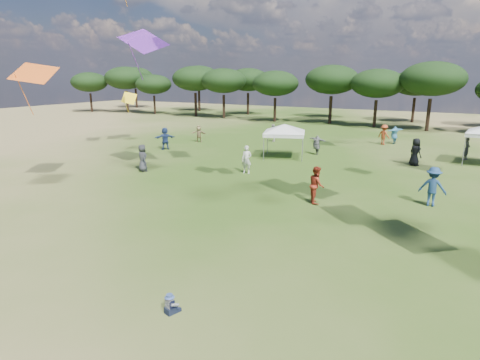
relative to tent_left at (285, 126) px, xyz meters
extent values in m
plane|color=#345018|center=(4.98, -22.42, -2.41)|extent=(140.00, 140.00, 0.00)
cylinder|color=black|center=(-44.11, 20.59, -0.86)|extent=(0.35, 0.35, 3.09)
ellipsoid|color=black|center=(-44.11, 20.59, 2.54)|extent=(6.01, 6.01, 3.24)
cylinder|color=black|center=(-37.83, 22.67, -0.66)|extent=(0.40, 0.40, 3.51)
ellipsoid|color=black|center=(-37.83, 22.67, 3.21)|extent=(6.82, 6.82, 3.68)
cylinder|color=black|center=(-31.97, 22.68, -0.95)|extent=(0.33, 0.33, 2.92)
ellipsoid|color=black|center=(-31.97, 22.68, 2.26)|extent=(5.67, 5.67, 3.06)
cylinder|color=black|center=(-24.08, 22.87, -0.66)|extent=(0.40, 0.40, 3.49)
ellipsoid|color=black|center=(-24.08, 22.87, 3.18)|extent=(6.79, 6.79, 3.66)
cylinder|color=black|center=(-18.93, 22.59, -0.75)|extent=(0.38, 0.38, 3.32)
ellipsoid|color=black|center=(-18.93, 22.59, 2.90)|extent=(6.44, 6.44, 3.47)
cylinder|color=black|center=(-10.52, 21.88, -0.84)|extent=(0.36, 0.36, 3.14)
ellipsoid|color=black|center=(-10.52, 21.88, 2.62)|extent=(6.11, 6.11, 3.29)
cylinder|color=black|center=(-3.41, 23.39, -0.68)|extent=(0.40, 0.40, 3.46)
ellipsoid|color=black|center=(-3.41, 23.39, 3.13)|extent=(6.73, 6.73, 3.63)
cylinder|color=black|center=(2.41, 22.21, -0.81)|extent=(0.37, 0.37, 3.21)
ellipsoid|color=black|center=(2.41, 22.21, 2.73)|extent=(6.24, 6.24, 3.36)
cylinder|color=black|center=(8.24, 21.75, -0.63)|extent=(0.41, 0.41, 3.56)
ellipsoid|color=black|center=(8.24, 21.75, 3.28)|extent=(6.91, 6.91, 3.73)
cylinder|color=black|center=(-43.95, 31.37, -0.63)|extent=(0.41, 0.41, 3.56)
ellipsoid|color=black|center=(-43.95, 31.37, 3.29)|extent=(6.92, 6.92, 3.73)
cylinder|color=black|center=(-29.11, 31.14, -0.60)|extent=(0.41, 0.41, 3.62)
ellipsoid|color=black|center=(-29.11, 31.14, 3.38)|extent=(7.03, 7.03, 3.79)
cylinder|color=black|center=(-18.41, 29.14, -0.73)|extent=(0.39, 0.39, 3.37)
ellipsoid|color=black|center=(-18.41, 29.14, 2.98)|extent=(6.54, 6.54, 3.53)
cylinder|color=black|center=(-5.53, 30.89, -0.85)|extent=(0.36, 0.36, 3.11)
ellipsoid|color=black|center=(-5.53, 30.89, 2.57)|extent=(6.05, 6.05, 3.26)
cylinder|color=black|center=(5.81, 30.10, -0.81)|extent=(0.37, 0.37, 3.20)
ellipsoid|color=black|center=(5.81, 30.10, 2.71)|extent=(6.21, 6.21, 3.35)
cylinder|color=gray|center=(-0.86, -1.78, -1.48)|extent=(0.06, 0.06, 1.86)
cylinder|color=gray|center=(1.78, -0.86, -1.48)|extent=(0.06, 0.06, 1.86)
cylinder|color=gray|center=(-1.78, 0.86, -1.48)|extent=(0.06, 0.06, 1.86)
cylinder|color=gray|center=(0.86, 1.78, -1.48)|extent=(0.06, 0.06, 1.86)
cube|color=silver|center=(0.00, 0.00, -0.60)|extent=(3.76, 3.76, 0.25)
pyramid|color=silver|center=(0.00, 0.00, 0.12)|extent=(5.68, 5.68, 0.60)
cylinder|color=gray|center=(11.96, 3.05, -1.31)|extent=(0.06, 0.06, 2.20)
cylinder|color=gray|center=(12.24, 5.88, -1.31)|extent=(0.06, 0.06, 2.20)
cube|color=black|center=(5.47, -20.64, -2.32)|extent=(0.29, 0.29, 0.18)
cube|color=black|center=(5.44, -20.46, -2.36)|extent=(0.14, 0.23, 0.10)
cube|color=black|center=(5.59, -20.50, -2.36)|extent=(0.14, 0.23, 0.10)
cube|color=white|center=(5.47, -20.64, -2.12)|extent=(0.26, 0.22, 0.23)
cylinder|color=white|center=(5.35, -20.54, -2.12)|extent=(0.14, 0.24, 0.14)
cylinder|color=white|center=(5.62, -20.62, -2.12)|extent=(0.14, 0.24, 0.14)
sphere|color=#E0B293|center=(5.47, -20.64, -1.96)|extent=(0.16, 0.16, 0.16)
cone|color=#4563A3|center=(5.47, -20.64, -1.93)|extent=(0.27, 0.27, 0.03)
cylinder|color=#4563A3|center=(5.47, -20.64, -1.89)|extent=(0.17, 0.17, 0.07)
imported|color=navy|center=(10.75, -7.47, -1.46)|extent=(1.27, 0.78, 1.90)
imported|color=#9A8254|center=(-9.78, 2.87, -1.63)|extent=(1.52, 0.82, 1.57)
imported|color=#424146|center=(1.84, 2.20, -1.64)|extent=(1.88, 1.41, 1.53)
imported|color=#28292C|center=(12.16, 5.69, -1.56)|extent=(0.55, 0.71, 1.71)
imported|color=#323337|center=(-6.23, -8.69, -1.53)|extent=(1.03, 0.94, 1.77)
imported|color=#285B79|center=(6.37, 10.63, -1.61)|extent=(1.49, 1.97, 1.61)
imported|color=#9E3A1A|center=(5.62, 9.69, -1.51)|extent=(1.34, 1.15, 1.80)
imported|color=navy|center=(-10.06, -1.69, -1.48)|extent=(1.54, 1.66, 1.86)
imported|color=#B8B5AD|center=(-3.82, 6.42, -1.60)|extent=(0.87, 0.96, 1.63)
imported|color=beige|center=(-0.07, -5.91, -1.52)|extent=(0.70, 0.51, 1.78)
imported|color=black|center=(9.04, 1.69, -1.46)|extent=(1.10, 1.06, 1.90)
imported|color=maroon|center=(5.77, -9.68, -1.50)|extent=(1.01, 1.10, 1.82)
plane|color=yellow|center=(-15.85, 0.43, 1.59)|extent=(1.75, 1.96, 1.22)
plane|color=orange|center=(-8.16, -14.22, 3.76)|extent=(3.01, 3.15, 1.21)
plane|color=#5D2288|center=(-5.08, -9.23, 5.56)|extent=(2.89, 2.57, 1.78)
camera|label=1|loc=(11.56, -27.90, 3.65)|focal=30.00mm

